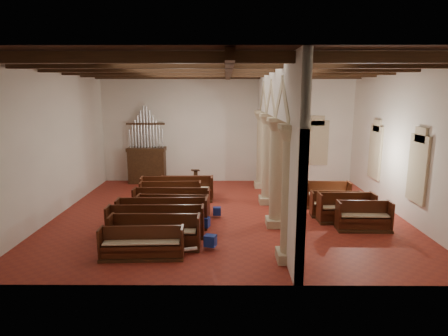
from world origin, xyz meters
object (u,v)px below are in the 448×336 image
pipe_organ (147,159)px  nave_pew_0 (142,248)px  processional_banner (290,170)px  lectern (196,180)px  aisle_pew_0 (363,221)px

pipe_organ → nave_pew_0: size_ratio=1.73×
pipe_organ → processional_banner: (8.00, -0.01, -0.61)m
lectern → aisle_pew_0: bearing=-41.1°
pipe_organ → lectern: pipe_organ is taller
processional_banner → lectern: bearing=-164.2°
nave_pew_0 → aisle_pew_0: aisle_pew_0 is taller
pipe_organ → lectern: size_ratio=4.12×
lectern → aisle_pew_0: (6.62, -6.17, -0.08)m
nave_pew_0 → lectern: bearing=81.1°
pipe_organ → aisle_pew_0: size_ratio=2.25×
processional_banner → aisle_pew_0: bearing=-77.0°
pipe_organ → nave_pew_0: (1.87, -9.86, -1.05)m
lectern → nave_pew_0: size_ratio=0.42×
nave_pew_0 → aisle_pew_0: 7.94m
aisle_pew_0 → pipe_organ: bearing=143.3°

